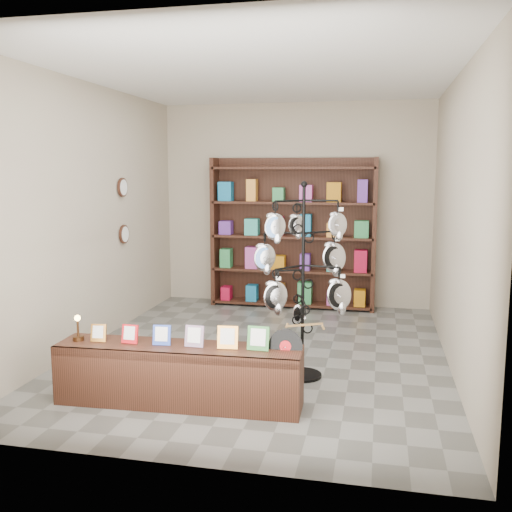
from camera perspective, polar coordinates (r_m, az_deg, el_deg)
The scene contains 6 objects.
ground at distance 6.43m, azimuth 0.47°, elevation -9.70°, with size 5.00×5.00×0.00m, color slate.
room_envelope at distance 6.11m, azimuth 0.49°, elevation 7.03°, with size 5.00×5.00×5.00m.
display_tree at distance 5.48m, azimuth 4.74°, elevation -0.99°, with size 1.04×1.04×1.91m.
front_shelf at distance 5.07m, azimuth -7.71°, elevation -11.67°, with size 2.15×0.53×0.75m.
back_shelving at distance 8.42m, azimuth 3.68°, elevation 1.81°, with size 2.42×0.36×2.20m.
wall_clocks at distance 7.52m, azimuth -13.13°, elevation 4.41°, with size 0.03×0.24×0.84m.
Camera 1 is at (1.25, -5.97, 2.01)m, focal length 40.00 mm.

